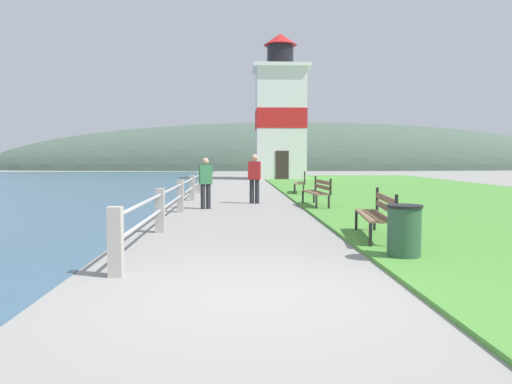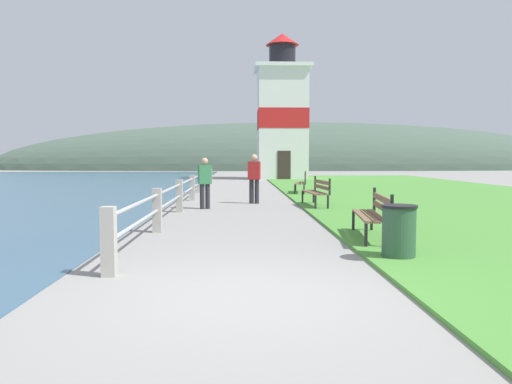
{
  "view_description": "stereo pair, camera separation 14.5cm",
  "coord_description": "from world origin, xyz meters",
  "px_view_note": "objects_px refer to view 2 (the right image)",
  "views": [
    {
      "loc": [
        -0.19,
        -5.5,
        1.56
      ],
      "look_at": [
        0.55,
        12.49,
        0.3
      ],
      "focal_mm": 35.0,
      "sensor_mm": 36.0,
      "label": 1
    },
    {
      "loc": [
        -0.05,
        -5.51,
        1.56
      ],
      "look_at": [
        0.55,
        12.49,
        0.3
      ],
      "focal_mm": 35.0,
      "sensor_mm": 36.0,
      "label": 2
    }
  ],
  "objects_px": {
    "trash_bin": "(399,232)",
    "lighthouse": "(282,116)",
    "person_strolling": "(254,177)",
    "park_bench_midway": "(317,190)",
    "person_by_railing": "(205,181)",
    "park_bench_near": "(374,212)",
    "park_bench_far": "(302,181)"
  },
  "relations": [
    {
      "from": "trash_bin",
      "to": "lighthouse",
      "type": "bearing_deg",
      "value": 88.7
    },
    {
      "from": "lighthouse",
      "to": "person_strolling",
      "type": "distance_m",
      "value": 19.49
    },
    {
      "from": "park_bench_midway",
      "to": "person_strolling",
      "type": "relative_size",
      "value": 1.17
    },
    {
      "from": "park_bench_midway",
      "to": "person_strolling",
      "type": "height_order",
      "value": "person_strolling"
    },
    {
      "from": "person_by_railing",
      "to": "trash_bin",
      "type": "height_order",
      "value": "person_by_railing"
    },
    {
      "from": "park_bench_near",
      "to": "person_strolling",
      "type": "bearing_deg",
      "value": -68.41
    },
    {
      "from": "park_bench_near",
      "to": "trash_bin",
      "type": "relative_size",
      "value": 2.4
    },
    {
      "from": "park_bench_far",
      "to": "trash_bin",
      "type": "distance_m",
      "value": 13.57
    },
    {
      "from": "park_bench_midway",
      "to": "person_by_railing",
      "type": "distance_m",
      "value": 3.49
    },
    {
      "from": "park_bench_far",
      "to": "person_by_railing",
      "type": "height_order",
      "value": "person_by_railing"
    },
    {
      "from": "park_bench_far",
      "to": "person_by_railing",
      "type": "xyz_separation_m",
      "value": [
        -3.68,
        -5.92,
        0.3
      ]
    },
    {
      "from": "park_bench_midway",
      "to": "park_bench_far",
      "type": "relative_size",
      "value": 1.03
    },
    {
      "from": "park_bench_midway",
      "to": "park_bench_far",
      "type": "height_order",
      "value": "same"
    },
    {
      "from": "lighthouse",
      "to": "person_by_railing",
      "type": "bearing_deg",
      "value": -101.19
    },
    {
      "from": "park_bench_midway",
      "to": "person_strolling",
      "type": "xyz_separation_m",
      "value": [
        -1.92,
        1.39,
        0.36
      ]
    },
    {
      "from": "person_strolling",
      "to": "park_bench_far",
      "type": "bearing_deg",
      "value": -15.46
    },
    {
      "from": "lighthouse",
      "to": "person_strolling",
      "type": "relative_size",
      "value": 6.19
    },
    {
      "from": "park_bench_far",
      "to": "lighthouse",
      "type": "distance_m",
      "value": 15.3
    },
    {
      "from": "person_strolling",
      "to": "trash_bin",
      "type": "relative_size",
      "value": 1.98
    },
    {
      "from": "park_bench_midway",
      "to": "park_bench_far",
      "type": "xyz_separation_m",
      "value": [
        0.22,
        5.6,
        -0.0
      ]
    },
    {
      "from": "park_bench_far",
      "to": "person_by_railing",
      "type": "distance_m",
      "value": 6.97
    },
    {
      "from": "park_bench_midway",
      "to": "lighthouse",
      "type": "distance_m",
      "value": 20.77
    },
    {
      "from": "park_bench_far",
      "to": "person_by_railing",
      "type": "bearing_deg",
      "value": 65.8
    },
    {
      "from": "park_bench_near",
      "to": "park_bench_far",
      "type": "distance_m",
      "value": 11.81
    },
    {
      "from": "person_strolling",
      "to": "trash_bin",
      "type": "distance_m",
      "value": 9.57
    },
    {
      "from": "lighthouse",
      "to": "person_by_railing",
      "type": "xyz_separation_m",
      "value": [
        -4.09,
        -20.7,
        -3.63
      ]
    },
    {
      "from": "person_by_railing",
      "to": "park_bench_midway",
      "type": "bearing_deg",
      "value": -102.25
    },
    {
      "from": "park_bench_near",
      "to": "park_bench_midway",
      "type": "relative_size",
      "value": 1.04
    },
    {
      "from": "lighthouse",
      "to": "trash_bin",
      "type": "xyz_separation_m",
      "value": [
        -0.64,
        -28.35,
        -4.05
      ]
    },
    {
      "from": "park_bench_midway",
      "to": "person_by_railing",
      "type": "height_order",
      "value": "person_by_railing"
    },
    {
      "from": "park_bench_near",
      "to": "person_strolling",
      "type": "height_order",
      "value": "person_strolling"
    },
    {
      "from": "park_bench_midway",
      "to": "person_strolling",
      "type": "bearing_deg",
      "value": -40.4
    }
  ]
}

